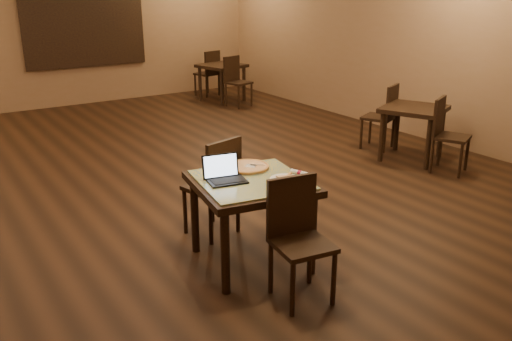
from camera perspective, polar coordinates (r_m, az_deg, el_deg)
ground at (r=6.78m, az=-8.21°, el=-0.82°), size 10.00×10.00×0.00m
wall_back at (r=11.14m, az=-20.18°, el=13.98°), size 8.00×0.02×3.00m
wall_right at (r=8.87m, az=15.91°, el=13.34°), size 0.02×10.00×3.00m
mural at (r=11.23m, az=-17.62°, el=14.54°), size 2.34×0.05×1.64m
tiled_table at (r=4.50m, az=-0.52°, el=-2.14°), size 1.06×1.06×0.76m
chair_main_near at (r=4.10m, az=4.38°, el=-6.43°), size 0.46×0.46×0.94m
chair_main_far at (r=5.05m, az=-4.14°, el=-1.19°), size 0.51×0.51×0.96m
laptop at (r=4.43m, az=-3.39°, el=-0.37°), size 0.34×0.30×0.21m
plate at (r=4.45m, az=3.12°, el=-0.94°), size 0.26×0.26×0.01m
pizza_slice at (r=4.44m, az=3.12°, el=-0.77°), size 0.24×0.24×0.02m
pizza_pan at (r=4.72m, az=-0.89°, el=0.25°), size 0.37×0.37×0.01m
pizza_whole at (r=4.71m, az=-0.89°, el=0.42°), size 0.38×0.38×0.03m
spatula at (r=4.71m, az=-0.56°, el=0.48°), size 0.21×0.22×0.01m
napkin_roll at (r=4.57m, az=4.64°, el=-0.24°), size 0.09×0.18×0.04m
other_table_a at (r=11.11m, az=-3.62°, el=10.45°), size 0.95×0.95×0.74m
other_table_a_chair_near at (r=10.64m, az=-2.18°, el=9.68°), size 0.50×0.50×0.95m
other_table_a_chair_far at (r=11.61m, az=-4.93°, el=10.43°), size 0.50×0.50×0.95m
other_table_c at (r=7.58m, az=16.25°, el=5.54°), size 1.03×1.03×0.73m
other_table_c_chair_near at (r=7.24m, az=19.34°, el=3.99°), size 0.54×0.54×0.94m
other_table_c_chair_far at (r=7.98m, az=13.35°, el=5.90°), size 0.54×0.54×0.94m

